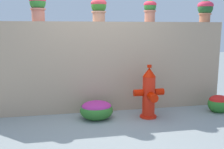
{
  "coord_description": "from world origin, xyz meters",
  "views": [
    {
      "loc": [
        -0.71,
        -3.82,
        1.59
      ],
      "look_at": [
        0.25,
        0.95,
        0.72
      ],
      "focal_mm": 41.68,
      "sensor_mm": 36.0,
      "label": 1
    }
  ],
  "objects_px": {
    "potted_plant_3": "(150,9)",
    "fire_hydrant": "(149,94)",
    "flower_bush_left": "(97,109)",
    "potted_plant_4": "(205,9)",
    "potted_plant_1": "(38,5)",
    "flower_bush_right": "(219,103)",
    "potted_plant_2": "(99,8)"
  },
  "relations": [
    {
      "from": "potted_plant_3",
      "to": "fire_hydrant",
      "type": "xyz_separation_m",
      "value": [
        -0.23,
        -0.72,
        -1.53
      ]
    },
    {
      "from": "fire_hydrant",
      "to": "flower_bush_left",
      "type": "bearing_deg",
      "value": 172.78
    },
    {
      "from": "potted_plant_3",
      "to": "flower_bush_left",
      "type": "xyz_separation_m",
      "value": [
        -1.16,
        -0.6,
        -1.79
      ]
    },
    {
      "from": "potted_plant_4",
      "to": "flower_bush_right",
      "type": "distance_m",
      "value": 1.92
    },
    {
      "from": "potted_plant_1",
      "to": "potted_plant_4",
      "type": "distance_m",
      "value": 3.3
    },
    {
      "from": "potted_plant_3",
      "to": "fire_hydrant",
      "type": "distance_m",
      "value": 1.7
    },
    {
      "from": "fire_hydrant",
      "to": "potted_plant_3",
      "type": "bearing_deg",
      "value": 72.11
    },
    {
      "from": "flower_bush_right",
      "to": "potted_plant_1",
      "type": "bearing_deg",
      "value": 169.19
    },
    {
      "from": "potted_plant_2",
      "to": "flower_bush_right",
      "type": "relative_size",
      "value": 1.05
    },
    {
      "from": "potted_plant_4",
      "to": "fire_hydrant",
      "type": "height_order",
      "value": "potted_plant_4"
    },
    {
      "from": "potted_plant_2",
      "to": "potted_plant_3",
      "type": "relative_size",
      "value": 1.04
    },
    {
      "from": "flower_bush_left",
      "to": "flower_bush_right",
      "type": "relative_size",
      "value": 1.4
    },
    {
      "from": "potted_plant_2",
      "to": "flower_bush_right",
      "type": "distance_m",
      "value": 2.94
    },
    {
      "from": "fire_hydrant",
      "to": "potted_plant_1",
      "type": "bearing_deg",
      "value": 160.44
    },
    {
      "from": "fire_hydrant",
      "to": "flower_bush_left",
      "type": "height_order",
      "value": "fire_hydrant"
    },
    {
      "from": "potted_plant_4",
      "to": "fire_hydrant",
      "type": "relative_size",
      "value": 0.46
    },
    {
      "from": "potted_plant_4",
      "to": "flower_bush_left",
      "type": "xyz_separation_m",
      "value": [
        -2.33,
        -0.56,
        -1.81
      ]
    },
    {
      "from": "potted_plant_2",
      "to": "flower_bush_right",
      "type": "bearing_deg",
      "value": -17.26
    },
    {
      "from": "potted_plant_1",
      "to": "flower_bush_right",
      "type": "distance_m",
      "value": 3.84
    },
    {
      "from": "potted_plant_1",
      "to": "potted_plant_4",
      "type": "relative_size",
      "value": 1.08
    },
    {
      "from": "potted_plant_2",
      "to": "potted_plant_3",
      "type": "xyz_separation_m",
      "value": [
        1.02,
        -0.01,
        -0.01
      ]
    },
    {
      "from": "flower_bush_left",
      "to": "potted_plant_4",
      "type": "bearing_deg",
      "value": 13.54
    },
    {
      "from": "fire_hydrant",
      "to": "flower_bush_right",
      "type": "relative_size",
      "value": 2.29
    },
    {
      "from": "potted_plant_1",
      "to": "flower_bush_left",
      "type": "bearing_deg",
      "value": -29.95
    },
    {
      "from": "potted_plant_4",
      "to": "flower_bush_left",
      "type": "relative_size",
      "value": 0.75
    },
    {
      "from": "potted_plant_2",
      "to": "potted_plant_4",
      "type": "distance_m",
      "value": 2.19
    },
    {
      "from": "potted_plant_3",
      "to": "flower_bush_right",
      "type": "distance_m",
      "value": 2.26
    },
    {
      "from": "potted_plant_4",
      "to": "potted_plant_1",
      "type": "bearing_deg",
      "value": -179.89
    },
    {
      "from": "potted_plant_3",
      "to": "flower_bush_left",
      "type": "relative_size",
      "value": 0.72
    },
    {
      "from": "potted_plant_2",
      "to": "flower_bush_right",
      "type": "height_order",
      "value": "potted_plant_2"
    },
    {
      "from": "flower_bush_right",
      "to": "potted_plant_4",
      "type": "bearing_deg",
      "value": 92.56
    },
    {
      "from": "potted_plant_3",
      "to": "flower_bush_left",
      "type": "distance_m",
      "value": 2.22
    }
  ]
}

